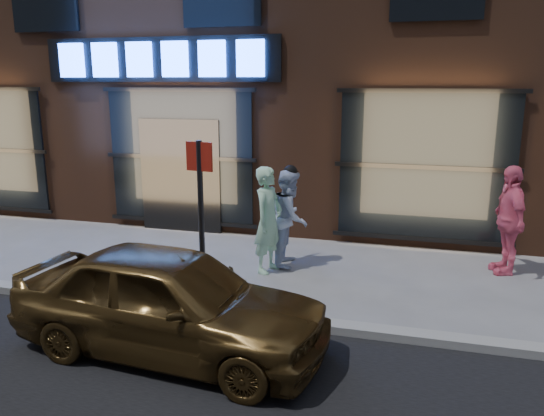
{
  "coord_description": "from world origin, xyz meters",
  "views": [
    {
      "loc": [
        4.81,
        -6.31,
        3.16
      ],
      "look_at": [
        2.65,
        1.6,
        1.2
      ],
      "focal_mm": 35.0,
      "sensor_mm": 36.0,
      "label": 1
    }
  ],
  "objects_px": {
    "man_cap": "(290,217)",
    "passerby": "(509,220)",
    "gold_sedan": "(170,301)",
    "man_bowtie": "(268,220)",
    "sign_post": "(201,211)"
  },
  "relations": [
    {
      "from": "gold_sedan",
      "to": "man_cap",
      "type": "bearing_deg",
      "value": -5.6
    },
    {
      "from": "man_cap",
      "to": "sign_post",
      "type": "height_order",
      "value": "sign_post"
    },
    {
      "from": "man_bowtie",
      "to": "sign_post",
      "type": "height_order",
      "value": "sign_post"
    },
    {
      "from": "gold_sedan",
      "to": "sign_post",
      "type": "distance_m",
      "value": 1.41
    },
    {
      "from": "man_cap",
      "to": "passerby",
      "type": "xyz_separation_m",
      "value": [
        3.62,
        0.55,
        0.07
      ]
    },
    {
      "from": "gold_sedan",
      "to": "sign_post",
      "type": "height_order",
      "value": "sign_post"
    },
    {
      "from": "sign_post",
      "to": "passerby",
      "type": "bearing_deg",
      "value": 42.06
    },
    {
      "from": "man_cap",
      "to": "gold_sedan",
      "type": "height_order",
      "value": "man_cap"
    },
    {
      "from": "man_cap",
      "to": "passerby",
      "type": "bearing_deg",
      "value": -85.48
    },
    {
      "from": "man_bowtie",
      "to": "man_cap",
      "type": "xyz_separation_m",
      "value": [
        0.27,
        0.45,
        -0.05
      ]
    },
    {
      "from": "passerby",
      "to": "gold_sedan",
      "type": "relative_size",
      "value": 0.48
    },
    {
      "from": "man_bowtie",
      "to": "sign_post",
      "type": "xyz_separation_m",
      "value": [
        -0.43,
        -1.84,
        0.56
      ]
    },
    {
      "from": "man_cap",
      "to": "passerby",
      "type": "relative_size",
      "value": 0.92
    },
    {
      "from": "passerby",
      "to": "sign_post",
      "type": "bearing_deg",
      "value": -68.04
    },
    {
      "from": "man_cap",
      "to": "sign_post",
      "type": "xyz_separation_m",
      "value": [
        -0.69,
        -2.29,
        0.61
      ]
    }
  ]
}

